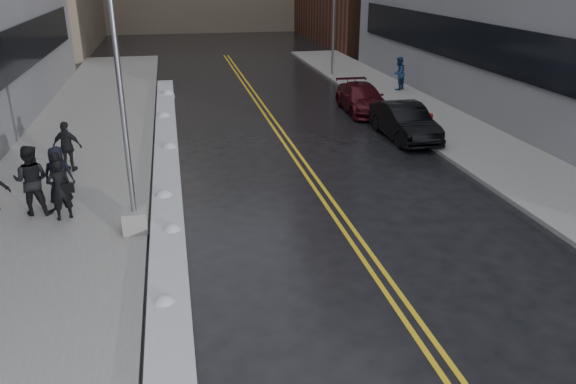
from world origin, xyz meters
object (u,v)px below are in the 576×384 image
traffic_signal (333,24)px  pedestrian_d (67,147)px  lamppost (127,147)px  pedestrian_b (31,180)px  pedestrian_c (58,175)px  car_black (405,122)px  fire_hydrant (430,120)px  pedestrian_east (399,73)px  car_maroon (362,98)px  pedestrian_fedora (60,189)px

traffic_signal → pedestrian_d: bearing=-130.8°
lamppost → traffic_signal: lamppost is taller
pedestrian_b → pedestrian_c: pedestrian_b is taller
traffic_signal → car_black: (-1.00, -14.70, -2.65)m
lamppost → pedestrian_b: bearing=148.1°
fire_hydrant → pedestrian_d: (-14.77, -2.53, 0.49)m
pedestrian_c → pedestrian_d: size_ratio=0.99×
lamppost → car_black: (10.80, 7.30, -1.78)m
pedestrian_east → car_maroon: 5.47m
pedestrian_b → car_maroon: (13.47, 10.44, -0.50)m
car_maroon → pedestrian_east: bearing=51.5°
lamppost → car_black: size_ratio=1.68×
traffic_signal → car_maroon: (-1.22, -9.76, -2.72)m
pedestrian_b → pedestrian_d: (0.42, 3.67, -0.14)m
traffic_signal → car_black: bearing=-93.9°
traffic_signal → pedestrian_east: traffic_signal is taller
pedestrian_c → pedestrian_east: 21.49m
fire_hydrant → car_black: size_ratio=0.16×
lamppost → pedestrian_d: 6.19m
traffic_signal → pedestrian_east: 6.54m
pedestrian_fedora → pedestrian_d: size_ratio=1.02×
fire_hydrant → pedestrian_fedora: pedestrian_fedora is taller
lamppost → fire_hydrant: size_ratio=10.45×
fire_hydrant → lamppost: bearing=-147.0°
pedestrian_d → car_black: 13.40m
fire_hydrant → pedestrian_d: bearing=-170.3°
traffic_signal → pedestrian_east: (2.37, -5.65, -2.30)m
pedestrian_c → pedestrian_fedora: bearing=106.8°
fire_hydrant → pedestrian_east: bearing=77.4°
traffic_signal → pedestrian_d: 21.96m
pedestrian_b → pedestrian_east: 22.42m
car_maroon → pedestrian_d: bearing=-150.0°
pedestrian_fedora → car_black: (12.84, 6.06, -0.31)m
pedestrian_b → pedestrian_c: (0.59, 0.75, -0.15)m
lamppost → pedestrian_c: lamppost is taller
pedestrian_c → car_black: 13.93m
pedestrian_fedora → pedestrian_east: 22.17m
pedestrian_c → pedestrian_d: 2.93m
lamppost → pedestrian_east: size_ratio=4.02×
pedestrian_east → pedestrian_fedora: bearing=-0.9°
lamppost → pedestrian_b: lamppost is taller
pedestrian_fedora → pedestrian_east: pedestrian_east is taller
traffic_signal → pedestrian_c: 24.14m
pedestrian_b → pedestrian_east: size_ratio=1.09×
pedestrian_d → car_maroon: bearing=-134.7°
traffic_signal → pedestrian_fedora: bearing=-123.7°
pedestrian_east → traffic_signal: bearing=-111.1°
pedestrian_east → pedestrian_c: bearing=-3.9°
fire_hydrant → pedestrian_d: 14.99m
fire_hydrant → pedestrian_b: size_ratio=0.35×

